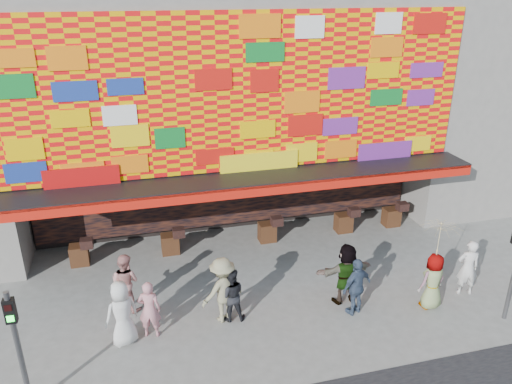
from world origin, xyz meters
TOP-DOWN VIEW (x-y plane):
  - ground at (0.00, 0.00)m, footprint 90.00×90.00m
  - shop_building at (0.00, 8.18)m, footprint 15.20×9.40m
  - neighbor_right at (13.00, 8.00)m, footprint 11.00×8.00m
  - signal_left at (-6.20, -1.50)m, footprint 0.22×0.20m
  - ped_a at (-4.13, 0.16)m, footprint 1.05×0.89m
  - ped_b at (-3.44, 0.28)m, footprint 0.68×0.52m
  - ped_c at (-1.23, 0.43)m, footprint 0.84×0.70m
  - ped_d at (-1.45, 0.47)m, footprint 1.41×1.09m
  - ped_e at (2.23, -0.19)m, footprint 1.10×0.75m
  - ped_f at (2.18, 0.41)m, footprint 1.76×0.64m
  - ped_g at (4.47, -0.47)m, footprint 0.91×0.67m
  - ped_h at (5.86, -0.14)m, footprint 0.73×0.57m
  - ped_i at (-4.02, 1.68)m, footprint 1.08×1.03m
  - parasol at (4.47, -0.47)m, footprint 1.28×1.30m

SIDE VIEW (x-z plane):
  - ground at x=0.00m, z-range 0.00..0.00m
  - ped_c at x=-1.23m, z-range 0.00..1.58m
  - ped_b at x=-3.44m, z-range 0.00..1.65m
  - ped_g at x=4.47m, z-range 0.00..1.71m
  - ped_e at x=2.23m, z-range 0.00..1.74m
  - ped_i at x=-4.02m, z-range 0.00..1.75m
  - ped_h at x=5.86m, z-range 0.00..1.78m
  - ped_a at x=-4.13m, z-range 0.00..1.82m
  - ped_f at x=2.18m, z-range 0.00..1.87m
  - ped_d at x=-1.45m, z-range 0.00..1.92m
  - signal_left at x=-6.20m, z-range 0.36..3.36m
  - parasol at x=4.47m, z-range 1.22..3.21m
  - shop_building at x=0.00m, z-range 0.23..10.23m
  - neighbor_right at x=13.00m, z-range 0.00..12.00m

